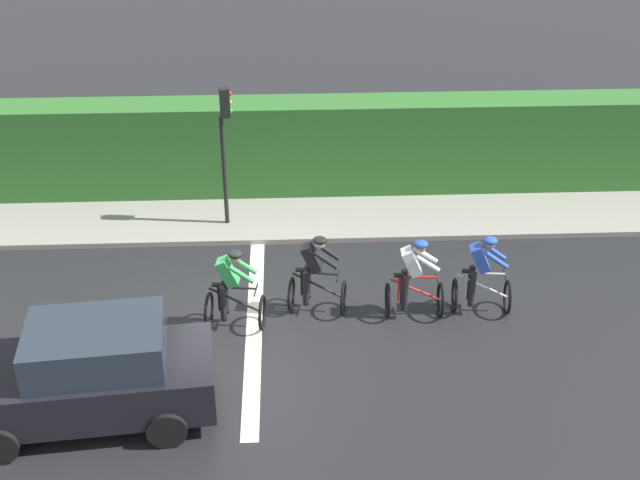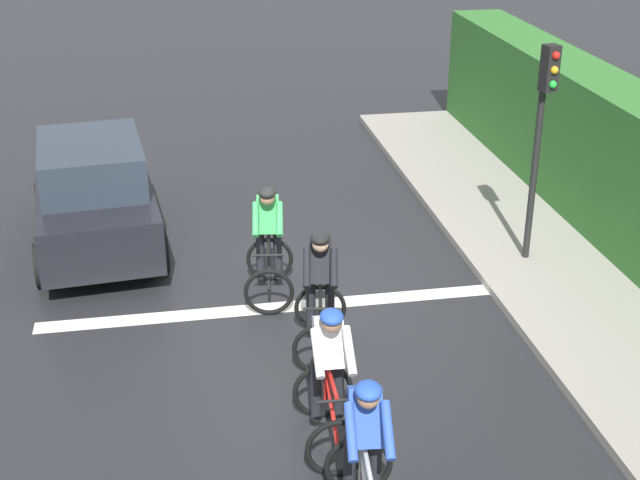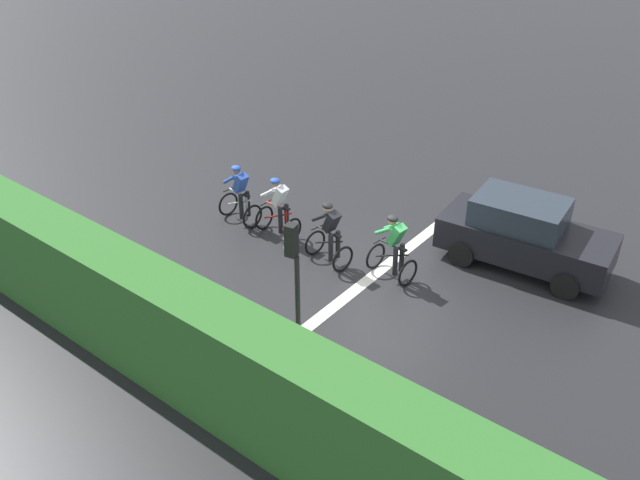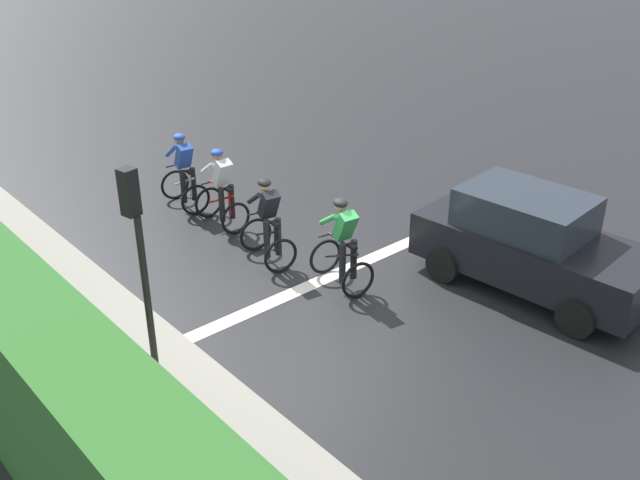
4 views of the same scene
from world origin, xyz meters
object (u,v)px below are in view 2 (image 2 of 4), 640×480
object	(u,v)px
cyclist_second	(330,379)
cyclist_fourth	(269,244)
cyclist_mid	(320,294)
car_black	(94,193)
traffic_light_near_crossing	(542,124)
cyclist_lead	(365,458)

from	to	relation	value
cyclist_second	cyclist_fourth	bearing A→B (deg)	-86.50
cyclist_fourth	cyclist_mid	bearing A→B (deg)	105.85
cyclist_second	cyclist_fourth	size ratio (longest dim) A/B	1.00
car_black	cyclist_second	bearing A→B (deg)	115.35
traffic_light_near_crossing	cyclist_fourth	bearing A→B (deg)	3.96
cyclist_fourth	traffic_light_near_crossing	xyz separation A→B (m)	(-3.95, -0.27, 1.43)
cyclist_mid	cyclist_fourth	size ratio (longest dim) A/B	1.00
cyclist_fourth	cyclist_lead	bearing A→B (deg)	93.46
traffic_light_near_crossing	cyclist_second	bearing A→B (deg)	44.73
cyclist_lead	cyclist_fourth	bearing A→B (deg)	-86.54
cyclist_fourth	traffic_light_near_crossing	bearing A→B (deg)	-176.04
cyclist_lead	cyclist_fourth	distance (m)	4.75
cyclist_lead	traffic_light_near_crossing	bearing A→B (deg)	-126.09
cyclist_lead	traffic_light_near_crossing	size ratio (longest dim) A/B	0.50
cyclist_mid	cyclist_lead	bearing A→B (deg)	87.17
cyclist_second	cyclist_fourth	world-z (taller)	same
cyclist_second	cyclist_lead	bearing A→B (deg)	93.36
cyclist_second	cyclist_mid	world-z (taller)	same
cyclist_lead	cyclist_fourth	world-z (taller)	same
car_black	traffic_light_near_crossing	bearing A→B (deg)	163.43
cyclist_lead	traffic_light_near_crossing	xyz separation A→B (m)	(-3.66, -5.02, 1.43)
cyclist_lead	cyclist_fourth	xyz separation A→B (m)	(0.29, -4.75, 0.00)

